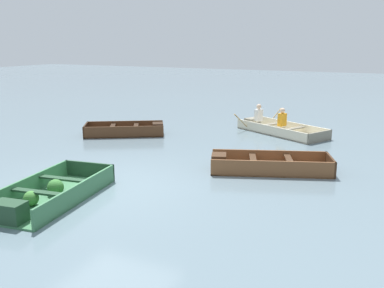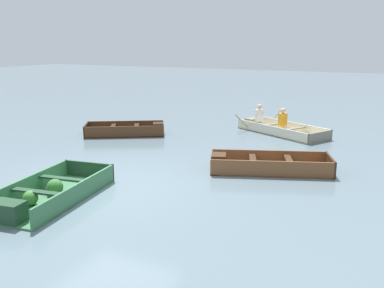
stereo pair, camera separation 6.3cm
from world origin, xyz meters
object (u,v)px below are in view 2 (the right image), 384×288
dinghy_green_foreground (47,195)px  skiff_wooden_brown_near_moored (264,165)px  skiff_dark_varnish_mid_moored (129,131)px  rowboat_cream_with_crew (278,128)px

dinghy_green_foreground → skiff_wooden_brown_near_moored: dinghy_green_foreground is taller
skiff_wooden_brown_near_moored → skiff_dark_varnish_mid_moored: 5.86m
skiff_dark_varnish_mid_moored → rowboat_cream_with_crew: (4.54, 2.58, 0.04)m
dinghy_green_foreground → skiff_dark_varnish_mid_moored: (-2.19, 6.05, -0.01)m
skiff_wooden_brown_near_moored → rowboat_cream_with_crew: size_ratio=0.90×
skiff_wooden_brown_near_moored → skiff_dark_varnish_mid_moored: size_ratio=1.10×
dinghy_green_foreground → skiff_wooden_brown_near_moored: (3.29, 3.97, -0.01)m
rowboat_cream_with_crew → skiff_dark_varnish_mid_moored: bearing=-150.4°
skiff_wooden_brown_near_moored → skiff_dark_varnish_mid_moored: (-5.48, 2.08, -0.00)m
dinghy_green_foreground → skiff_dark_varnish_mid_moored: 6.43m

